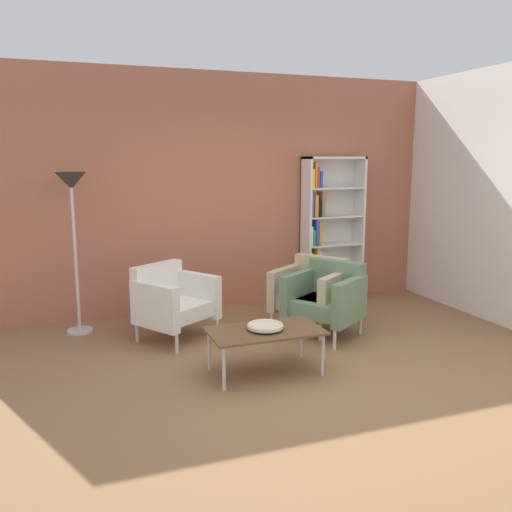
{
  "coord_description": "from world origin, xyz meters",
  "views": [
    {
      "loc": [
        -1.82,
        -3.94,
        1.89
      ],
      "look_at": [
        -0.08,
        0.84,
        0.95
      ],
      "focal_mm": 37.55,
      "sensor_mm": 36.0,
      "label": 1
    }
  ],
  "objects_px": {
    "coffee_table_low": "(265,333)",
    "armchair_spare_guest": "(172,300)",
    "armchair_corner_red": "(326,297)",
    "armchair_by_bookshelf": "(312,291)",
    "floor_lamp_torchiere": "(72,200)",
    "bookshelf_tall": "(326,233)",
    "decorative_bowl": "(265,326)"
  },
  "relations": [
    {
      "from": "floor_lamp_torchiere",
      "to": "coffee_table_low",
      "type": "bearing_deg",
      "value": -49.5
    },
    {
      "from": "armchair_corner_red",
      "to": "floor_lamp_torchiere",
      "type": "xyz_separation_m",
      "value": [
        -2.5,
        1.01,
        1.03
      ]
    },
    {
      "from": "bookshelf_tall",
      "to": "armchair_spare_guest",
      "type": "height_order",
      "value": "bookshelf_tall"
    },
    {
      "from": "decorative_bowl",
      "to": "armchair_corner_red",
      "type": "height_order",
      "value": "armchair_corner_red"
    },
    {
      "from": "bookshelf_tall",
      "to": "armchair_by_bookshelf",
      "type": "relative_size",
      "value": 2.01
    },
    {
      "from": "coffee_table_low",
      "to": "armchair_by_bookshelf",
      "type": "bearing_deg",
      "value": 47.45
    },
    {
      "from": "coffee_table_low",
      "to": "armchair_by_bookshelf",
      "type": "relative_size",
      "value": 1.06
    },
    {
      "from": "armchair_corner_red",
      "to": "armchair_by_bookshelf",
      "type": "relative_size",
      "value": 1.0
    },
    {
      "from": "armchair_by_bookshelf",
      "to": "armchair_corner_red",
      "type": "bearing_deg",
      "value": -27.99
    },
    {
      "from": "bookshelf_tall",
      "to": "armchair_corner_red",
      "type": "bearing_deg",
      "value": -116.7
    },
    {
      "from": "armchair_spare_guest",
      "to": "bookshelf_tall",
      "type": "bearing_deg",
      "value": -13.29
    },
    {
      "from": "bookshelf_tall",
      "to": "armchair_corner_red",
      "type": "height_order",
      "value": "bookshelf_tall"
    },
    {
      "from": "bookshelf_tall",
      "to": "armchair_corner_red",
      "type": "xyz_separation_m",
      "value": [
        -0.62,
        -1.23,
        -0.51
      ]
    },
    {
      "from": "decorative_bowl",
      "to": "armchair_spare_guest",
      "type": "height_order",
      "value": "armchair_spare_guest"
    },
    {
      "from": "coffee_table_low",
      "to": "armchair_spare_guest",
      "type": "height_order",
      "value": "armchair_spare_guest"
    },
    {
      "from": "bookshelf_tall",
      "to": "floor_lamp_torchiere",
      "type": "distance_m",
      "value": 3.17
    },
    {
      "from": "coffee_table_low",
      "to": "armchair_corner_red",
      "type": "xyz_separation_m",
      "value": [
        0.99,
        0.76,
        0.05
      ]
    },
    {
      "from": "decorative_bowl",
      "to": "armchair_spare_guest",
      "type": "xyz_separation_m",
      "value": [
        -0.58,
        1.2,
        -0.02
      ]
    },
    {
      "from": "decorative_bowl",
      "to": "floor_lamp_torchiere",
      "type": "height_order",
      "value": "floor_lamp_torchiere"
    },
    {
      "from": "armchair_spare_guest",
      "to": "armchair_by_bookshelf",
      "type": "xyz_separation_m",
      "value": [
        1.54,
        -0.16,
        0.0
      ]
    },
    {
      "from": "armchair_by_bookshelf",
      "to": "floor_lamp_torchiere",
      "type": "relative_size",
      "value": 0.54
    },
    {
      "from": "armchair_spare_guest",
      "to": "armchair_corner_red",
      "type": "relative_size",
      "value": 1.0
    },
    {
      "from": "floor_lamp_torchiere",
      "to": "decorative_bowl",
      "type": "bearing_deg",
      "value": -49.5
    },
    {
      "from": "coffee_table_low",
      "to": "floor_lamp_torchiere",
      "type": "distance_m",
      "value": 2.56
    },
    {
      "from": "armchair_corner_red",
      "to": "armchair_by_bookshelf",
      "type": "bearing_deg",
      "value": 154.47
    },
    {
      "from": "bookshelf_tall",
      "to": "armchair_spare_guest",
      "type": "bearing_deg",
      "value": -160.25
    },
    {
      "from": "coffee_table_low",
      "to": "bookshelf_tall",
      "type": "bearing_deg",
      "value": 51.0
    },
    {
      "from": "armchair_corner_red",
      "to": "floor_lamp_torchiere",
      "type": "relative_size",
      "value": 0.54
    },
    {
      "from": "coffee_table_low",
      "to": "armchair_by_bookshelf",
      "type": "distance_m",
      "value": 1.41
    },
    {
      "from": "bookshelf_tall",
      "to": "armchair_by_bookshelf",
      "type": "distance_m",
      "value": 1.26
    },
    {
      "from": "armchair_by_bookshelf",
      "to": "floor_lamp_torchiere",
      "type": "xyz_separation_m",
      "value": [
        -2.46,
        0.73,
        1.03
      ]
    },
    {
      "from": "armchair_spare_guest",
      "to": "floor_lamp_torchiere",
      "type": "height_order",
      "value": "floor_lamp_torchiere"
    }
  ]
}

